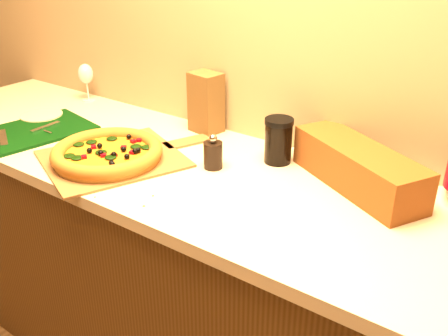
% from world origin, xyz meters
% --- Properties ---
extents(cabinet, '(2.80, 0.65, 0.86)m').
position_xyz_m(cabinet, '(0.00, 1.43, 0.43)').
color(cabinet, '#42280E').
rests_on(cabinet, ground).
extents(countertop, '(2.84, 0.68, 0.04)m').
position_xyz_m(countertop, '(0.00, 1.43, 0.88)').
color(countertop, beige).
rests_on(countertop, cabinet).
extents(pizza_peel, '(0.52, 0.61, 0.01)m').
position_xyz_m(pizza_peel, '(-0.36, 1.33, 0.90)').
color(pizza_peel, brown).
rests_on(pizza_peel, countertop).
extents(pizza, '(0.36, 0.36, 0.05)m').
position_xyz_m(pizza, '(-0.37, 1.29, 0.93)').
color(pizza, '#AD752B').
rests_on(pizza, pizza_peel).
extents(cutting_board, '(0.36, 0.44, 0.03)m').
position_xyz_m(cutting_board, '(-0.79, 1.31, 0.91)').
color(cutting_board, black).
rests_on(cutting_board, countertop).
extents(bottle_cap, '(0.03, 0.03, 0.01)m').
position_xyz_m(bottle_cap, '(-0.86, 1.26, 0.90)').
color(bottle_cap, black).
rests_on(bottle_cap, countertop).
extents(pepper_grinder, '(0.06, 0.06, 0.11)m').
position_xyz_m(pepper_grinder, '(-0.07, 1.46, 0.95)').
color(pepper_grinder, black).
rests_on(pepper_grinder, countertop).
extents(bread_bag, '(0.47, 0.35, 0.12)m').
position_xyz_m(bread_bag, '(0.35, 1.60, 0.96)').
color(bread_bag, brown).
rests_on(bread_bag, countertop).
extents(wine_glass, '(0.07, 0.07, 0.16)m').
position_xyz_m(wine_glass, '(-0.92, 1.69, 1.01)').
color(wine_glass, silver).
rests_on(wine_glass, countertop).
extents(paper_bag, '(0.12, 0.11, 0.22)m').
position_xyz_m(paper_bag, '(-0.28, 1.70, 1.01)').
color(paper_bag, brown).
rests_on(paper_bag, countertop).
extents(dark_jar, '(0.09, 0.09, 0.15)m').
position_xyz_m(dark_jar, '(0.08, 1.62, 0.98)').
color(dark_jar, black).
rests_on(dark_jar, countertop).
extents(side_plate, '(0.18, 0.18, 0.02)m').
position_xyz_m(side_plate, '(-0.90, 1.42, 0.91)').
color(side_plate, beige).
rests_on(side_plate, countertop).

